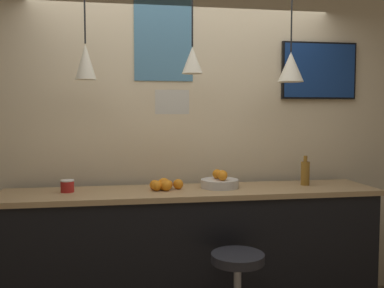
{
  "coord_description": "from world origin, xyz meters",
  "views": [
    {
      "loc": [
        -0.54,
        -2.66,
        1.62
      ],
      "look_at": [
        0.0,
        0.54,
        1.38
      ],
      "focal_mm": 40.0,
      "sensor_mm": 36.0,
      "label": 1
    }
  ],
  "objects": [
    {
      "name": "mounted_tv",
      "position": [
        1.19,
        0.88,
        1.99
      ],
      "size": [
        0.68,
        0.04,
        0.49
      ],
      "color": "black"
    },
    {
      "name": "pendant_lamp_right",
      "position": [
        0.78,
        0.52,
        1.98
      ],
      "size": [
        0.2,
        0.2,
        0.94
      ],
      "color": "black"
    },
    {
      "name": "hanging_menu_board",
      "position": [
        -0.18,
        0.33,
        1.7
      ],
      "size": [
        0.24,
        0.01,
        0.17
      ],
      "color": "silver"
    },
    {
      "name": "pendant_lamp_middle",
      "position": [
        0.0,
        0.52,
        2.02
      ],
      "size": [
        0.16,
        0.16,
        0.89
      ],
      "color": "black"
    },
    {
      "name": "pendant_lamp_left",
      "position": [
        -0.78,
        0.52,
        1.99
      ],
      "size": [
        0.15,
        0.15,
        0.94
      ],
      "color": "black"
    },
    {
      "name": "wall_poster",
      "position": [
        -0.18,
        0.89,
        2.26
      ],
      "size": [
        0.48,
        0.01,
        0.75
      ],
      "color": "teal"
    },
    {
      "name": "spread_jar",
      "position": [
        -0.93,
        0.58,
        1.08
      ],
      "size": [
        0.1,
        0.1,
        0.09
      ],
      "color": "red",
      "rests_on": "service_counter"
    },
    {
      "name": "juice_bottle",
      "position": [
        0.94,
        0.58,
        1.14
      ],
      "size": [
        0.07,
        0.07,
        0.24
      ],
      "color": "olive",
      "rests_on": "service_counter"
    },
    {
      "name": "fruit_bowl",
      "position": [
        0.23,
        0.58,
        1.08
      ],
      "size": [
        0.3,
        0.3,
        0.14
      ],
      "color": "beige",
      "rests_on": "service_counter"
    },
    {
      "name": "back_wall",
      "position": [
        0.0,
        0.93,
        1.45
      ],
      "size": [
        8.0,
        0.06,
        2.9
      ],
      "color": "beige",
      "rests_on": "ground_plane"
    },
    {
      "name": "service_counter",
      "position": [
        0.0,
        0.54,
        0.52
      ],
      "size": [
        2.87,
        0.57,
        1.03
      ],
      "color": "black",
      "rests_on": "ground_plane"
    },
    {
      "name": "orange_pile",
      "position": [
        -0.21,
        0.57,
        1.07
      ],
      "size": [
        0.26,
        0.2,
        0.09
      ],
      "color": "orange",
      "rests_on": "service_counter"
    }
  ]
}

